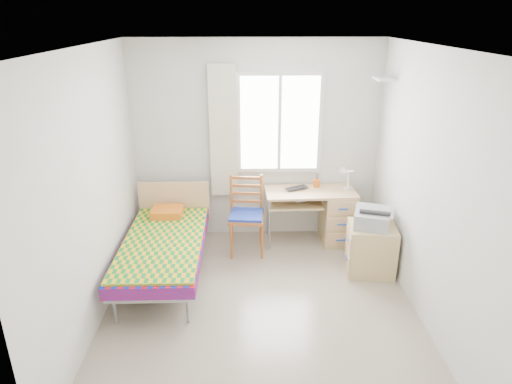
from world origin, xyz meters
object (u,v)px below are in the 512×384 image
at_px(desk, 332,214).
at_px(bed, 165,243).
at_px(chair, 247,210).
at_px(printer, 372,217).
at_px(cabinet, 370,249).

bearing_deg(desk, bed, -161.54).
height_order(chair, printer, chair).
xyz_separation_m(bed, chair, (0.95, 0.56, 0.15)).
height_order(bed, cabinet, bed).
bearing_deg(desk, chair, -171.36).
bearing_deg(desk, printer, -70.05).
distance_m(bed, desk, 2.22).
distance_m(cabinet, printer, 0.39).
xyz_separation_m(chair, cabinet, (1.44, -0.57, -0.26)).
relative_size(bed, desk, 1.63).
xyz_separation_m(desk, cabinet, (0.31, -0.78, -0.10)).
distance_m(bed, printer, 2.40).
bearing_deg(cabinet, desk, 118.42).
xyz_separation_m(chair, printer, (1.43, -0.53, 0.13)).
bearing_deg(printer, chair, 176.84).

